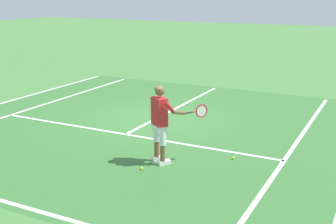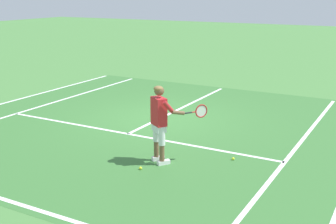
# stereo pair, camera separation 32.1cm
# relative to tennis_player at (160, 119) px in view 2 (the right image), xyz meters

# --- Properties ---
(ground_plane) EXTENTS (80.00, 80.00, 0.00)m
(ground_plane) POSITION_rel_tennis_player_xyz_m (-1.74, 3.03, -0.99)
(ground_plane) COLOR #477F3D
(court_inner_surface) EXTENTS (10.98, 11.03, 0.00)m
(court_inner_surface) POSITION_rel_tennis_player_xyz_m (-1.74, 2.40, -0.99)
(court_inner_surface) COLOR #387033
(court_inner_surface) RESTS_ON ground
(line_service) EXTENTS (8.23, 0.10, 0.01)m
(line_service) POSITION_rel_tennis_player_xyz_m (-1.74, 1.32, -0.99)
(line_service) COLOR white
(line_service) RESTS_ON ground
(line_centre_service) EXTENTS (0.10, 6.40, 0.01)m
(line_centre_service) POSITION_rel_tennis_player_xyz_m (-1.74, 4.52, -0.99)
(line_centre_service) COLOR white
(line_centre_service) RESTS_ON ground
(line_singles_left) EXTENTS (0.10, 10.63, 0.01)m
(line_singles_left) POSITION_rel_tennis_player_xyz_m (-5.85, 2.40, -0.99)
(line_singles_left) COLOR white
(line_singles_left) RESTS_ON ground
(line_singles_right) EXTENTS (0.10, 10.63, 0.01)m
(line_singles_right) POSITION_rel_tennis_player_xyz_m (2.38, 2.40, -0.99)
(line_singles_right) COLOR white
(line_singles_right) RESTS_ON ground
(line_doubles_left) EXTENTS (0.10, 10.63, 0.01)m
(line_doubles_left) POSITION_rel_tennis_player_xyz_m (-7.23, 2.40, -0.99)
(line_doubles_left) COLOR white
(line_doubles_left) RESTS_ON ground
(tennis_player) EXTENTS (1.08, 0.86, 1.71)m
(tennis_player) POSITION_rel_tennis_player_xyz_m (0.00, 0.00, 0.00)
(tennis_player) COLOR white
(tennis_player) RESTS_ON ground
(tennis_ball_near_feet) EXTENTS (0.07, 0.07, 0.07)m
(tennis_ball_near_feet) POSITION_rel_tennis_player_xyz_m (-0.16, -0.55, -0.96)
(tennis_ball_near_feet) COLOR #CCE02D
(tennis_ball_near_feet) RESTS_ON ground
(tennis_ball_by_baseline) EXTENTS (0.07, 0.07, 0.07)m
(tennis_ball_by_baseline) POSITION_rel_tennis_player_xyz_m (1.34, 0.90, -0.96)
(tennis_ball_by_baseline) COLOR #CCE02D
(tennis_ball_by_baseline) RESTS_ON ground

